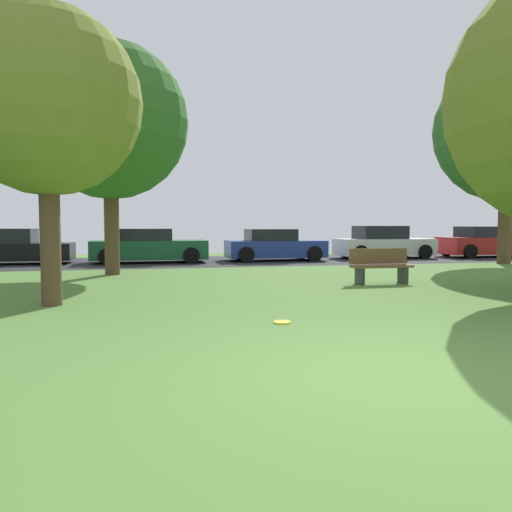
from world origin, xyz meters
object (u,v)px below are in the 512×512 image
(maple_tree_far, at_px, (508,130))
(parked_car_blue, at_px, (274,246))
(parked_car_black, at_px, (10,248))
(parked_car_red, at_px, (486,243))
(parked_car_white, at_px, (383,244))
(frisbee_disc, at_px, (282,322))
(parked_car_green, at_px, (149,247))
(park_bench, at_px, (380,266))
(birch_tree_lone, at_px, (110,121))
(oak_tree_left, at_px, (47,102))

(maple_tree_far, relative_size, parked_car_blue, 1.93)
(parked_car_black, distance_m, parked_car_red, 20.88)
(parked_car_black, distance_m, parked_car_white, 15.65)
(parked_car_red, bearing_deg, parked_car_black, 179.48)
(frisbee_disc, distance_m, parked_car_green, 13.10)
(maple_tree_far, xyz_separation_m, parked_car_blue, (-8.40, 3.53, -4.55))
(parked_car_red, relative_size, park_bench, 2.79)
(birch_tree_lone, bearing_deg, park_bench, -29.52)
(parked_car_green, distance_m, park_bench, 10.32)
(frisbee_disc, bearing_deg, park_bench, 48.86)
(parked_car_black, xyz_separation_m, park_bench, (11.03, -8.93, -0.16))
(parked_car_blue, bearing_deg, maple_tree_far, -22.79)
(parked_car_blue, bearing_deg, park_bench, -86.12)
(oak_tree_left, xyz_separation_m, parked_car_white, (12.24, 10.78, -3.08))
(park_bench, bearing_deg, birch_tree_lone, -29.52)
(frisbee_disc, bearing_deg, maple_tree_far, 39.09)
(oak_tree_left, xyz_separation_m, birch_tree_lone, (0.72, 5.76, 0.86))
(parked_car_blue, xyz_separation_m, park_bench, (0.58, -8.60, -0.16))
(oak_tree_left, distance_m, parked_car_white, 16.60)
(birch_tree_lone, relative_size, parked_car_black, 1.55)
(park_bench, bearing_deg, parked_car_white, -117.38)
(maple_tree_far, distance_m, frisbee_disc, 15.89)
(frisbee_disc, relative_size, parked_car_white, 0.06)
(birch_tree_lone, xyz_separation_m, parked_car_green, (1.10, 4.63, -3.97))
(parked_car_blue, distance_m, parked_car_red, 10.43)
(parked_car_blue, height_order, parked_car_red, parked_car_red)
(frisbee_disc, distance_m, parked_car_black, 15.16)
(parked_car_black, bearing_deg, park_bench, -39.01)
(parked_car_black, bearing_deg, birch_tree_lone, -50.59)
(maple_tree_far, distance_m, parked_car_white, 6.73)
(maple_tree_far, bearing_deg, parked_car_black, 168.41)
(parked_car_green, xyz_separation_m, parked_car_white, (10.42, 0.39, 0.03))
(oak_tree_left, distance_m, parked_car_red, 20.66)
(parked_car_green, bearing_deg, parked_car_white, 2.16)
(frisbee_disc, bearing_deg, parked_car_red, 43.83)
(parked_car_white, bearing_deg, parked_car_green, -177.84)
(maple_tree_far, bearing_deg, parked_car_green, 165.71)
(oak_tree_left, relative_size, parked_car_white, 1.25)
(parked_car_green, bearing_deg, parked_car_black, 175.68)
(birch_tree_lone, relative_size, park_bench, 4.35)
(birch_tree_lone, relative_size, maple_tree_far, 0.87)
(maple_tree_far, relative_size, parked_car_green, 1.76)
(maple_tree_far, relative_size, park_bench, 4.97)
(birch_tree_lone, height_order, parked_car_black, birch_tree_lone)
(oak_tree_left, xyz_separation_m, parked_car_red, (17.46, 10.60, -3.08))
(oak_tree_left, xyz_separation_m, parked_car_black, (-3.41, 10.78, -3.12))
(maple_tree_far, height_order, parked_car_white, maple_tree_far)
(maple_tree_far, xyz_separation_m, parked_car_black, (-18.84, 3.86, -4.54))
(maple_tree_far, relative_size, frisbee_disc, 29.45)
(frisbee_disc, relative_size, parked_car_black, 0.06)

